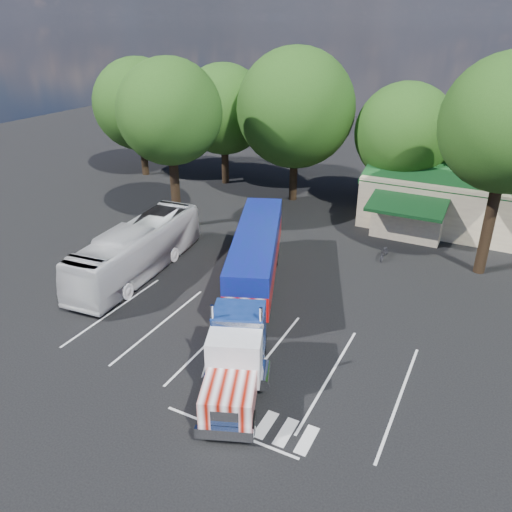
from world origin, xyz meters
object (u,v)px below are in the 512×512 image
at_px(semi_truck, 252,274).
at_px(bicycle, 384,252).
at_px(woman, 238,334).
at_px(tour_bus, 137,250).
at_px(silver_sedan, 398,218).

height_order(semi_truck, bicycle, semi_truck).
relative_size(woman, bicycle, 1.00).
bearing_deg(bicycle, tour_bus, -146.35).
height_order(bicycle, silver_sedan, silver_sedan).
distance_m(semi_truck, woman, 4.16).
distance_m(tour_bus, silver_sedan, 20.44).
relative_size(woman, tour_bus, 0.15).
bearing_deg(semi_truck, bicycle, 41.35).
xyz_separation_m(woman, bicycle, (3.90, 13.63, -0.43)).
bearing_deg(tour_bus, woman, -29.31).
distance_m(semi_truck, tour_bus, 8.55).
height_order(tour_bus, silver_sedan, tour_bus).
xyz_separation_m(bicycle, silver_sedan, (-0.50, 6.37, 0.23)).
bearing_deg(semi_truck, silver_sedan, 52.82).
bearing_deg(silver_sedan, bicycle, 166.32).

